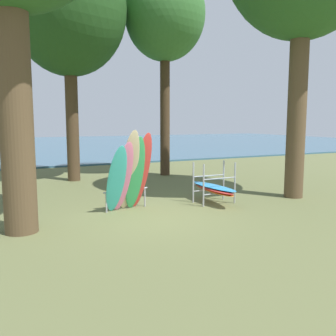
{
  "coord_description": "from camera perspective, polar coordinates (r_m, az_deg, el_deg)",
  "views": [
    {
      "loc": [
        -3.64,
        -8.81,
        2.5
      ],
      "look_at": [
        1.05,
        0.98,
        1.1
      ],
      "focal_mm": 39.47,
      "sensor_mm": 36.0,
      "label": 1
    }
  ],
  "objects": [
    {
      "name": "tree_far_right_back",
      "position": [
        16.38,
        -15.1,
        22.53
      ],
      "size": [
        4.6,
        4.6,
        9.55
      ],
      "color": "#4C3823",
      "rests_on": "ground"
    },
    {
      "name": "lake_water",
      "position": [
        38.42,
        -20.15,
        3.25
      ],
      "size": [
        80.0,
        36.0,
        0.1
      ],
      "primitive_type": "cube",
      "color": "#38607A",
      "rests_on": "ground"
    },
    {
      "name": "ground_plane",
      "position": [
        9.85,
        -3.09,
        -7.36
      ],
      "size": [
        80.0,
        80.0,
        0.0
      ],
      "primitive_type": "plane",
      "color": "#60663D"
    },
    {
      "name": "tree_far_left_back",
      "position": [
        17.5,
        -0.49,
        22.44
      ],
      "size": [
        3.55,
        3.55,
        9.19
      ],
      "color": "#42301E",
      "rests_on": "ground"
    },
    {
      "name": "leaning_board_pile",
      "position": [
        10.15,
        -5.98,
        -1.0
      ],
      "size": [
        1.44,
        1.08,
        2.27
      ],
      "color": "#38B2AD",
      "rests_on": "ground"
    },
    {
      "name": "board_storage_rack",
      "position": [
        11.3,
        7.02,
        -3.05
      ],
      "size": [
        1.15,
        2.13,
        1.25
      ],
      "color": "#9EA0A5",
      "rests_on": "ground"
    }
  ]
}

